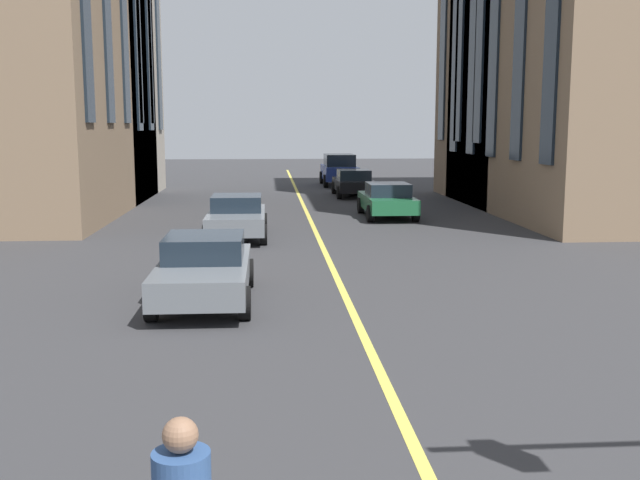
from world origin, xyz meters
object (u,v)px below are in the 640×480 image
object	(u,v)px
car_grey_parked_b	(204,268)
car_black_parked_a	(353,183)
car_green_far	(387,200)
car_blue_mid	(339,169)
car_grey_oncoming	(237,216)

from	to	relation	value
car_grey_parked_b	car_black_parked_a	distance (m)	23.51
car_green_far	car_black_parked_a	distance (m)	8.96
car_black_parked_a	car_blue_mid	bearing A→B (deg)	0.47
car_green_far	car_grey_parked_b	bearing A→B (deg)	156.51
car_grey_parked_b	car_blue_mid	distance (m)	30.26
car_blue_mid	car_black_parked_a	bearing A→B (deg)	-179.53
car_grey_oncoming	car_blue_mid	size ratio (longest dim) A/B	0.94
car_grey_oncoming	car_grey_parked_b	bearing A→B (deg)	177.96
car_grey_parked_b	car_green_far	world-z (taller)	same
car_green_far	car_black_parked_a	xyz separation A→B (m)	(8.95, 0.31, 0.00)
car_blue_mid	car_green_far	size ratio (longest dim) A/B	1.07
car_grey_oncoming	car_black_parked_a	size ratio (longest dim) A/B	1.00
car_green_far	car_blue_mid	bearing A→B (deg)	1.31
car_grey_parked_b	car_blue_mid	bearing A→B (deg)	-10.77
car_grey_parked_b	car_blue_mid	world-z (taller)	car_blue_mid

